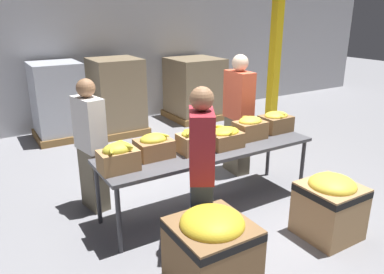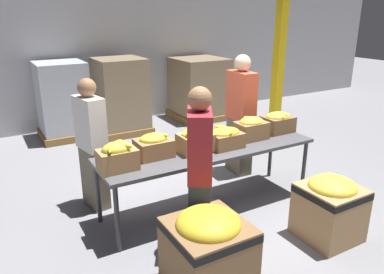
{
  "view_description": "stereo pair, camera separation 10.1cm",
  "coord_description": "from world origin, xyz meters",
  "px_view_note": "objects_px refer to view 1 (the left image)",
  "views": [
    {
      "loc": [
        -2.32,
        -3.43,
        2.31
      ],
      "look_at": [
        -0.23,
        -0.0,
        0.95
      ],
      "focal_mm": 35.0,
      "sensor_mm": 36.0,
      "label": 1
    },
    {
      "loc": [
        -2.23,
        -3.48,
        2.31
      ],
      "look_at": [
        -0.23,
        -0.0,
        0.95
      ],
      "focal_mm": 35.0,
      "sensor_mm": 36.0,
      "label": 2
    }
  ],
  "objects_px": {
    "support_pillar": "(277,30)",
    "banana_box_2": "(196,140)",
    "pallet_stack_2": "(195,89)",
    "volunteer_2": "(91,147)",
    "donation_bin_1": "(330,204)",
    "banana_box_1": "(154,146)",
    "volunteer_1": "(238,116)",
    "pallet_stack_1": "(58,102)",
    "pallet_stack_0": "(117,97)",
    "sorting_table": "(209,152)",
    "banana_box_3": "(225,137)",
    "banana_box_4": "(250,127)",
    "donation_bin_0": "(212,247)",
    "banana_box_0": "(118,157)",
    "banana_box_5": "(276,121)",
    "volunteer_0": "(201,173)"
  },
  "relations": [
    {
      "from": "volunteer_0",
      "to": "donation_bin_0",
      "type": "bearing_deg",
      "value": -173.0
    },
    {
      "from": "support_pillar",
      "to": "pallet_stack_2",
      "type": "bearing_deg",
      "value": 99.56
    },
    {
      "from": "banana_box_2",
      "to": "donation_bin_1",
      "type": "height_order",
      "value": "banana_box_2"
    },
    {
      "from": "donation_bin_1",
      "to": "volunteer_1",
      "type": "bearing_deg",
      "value": 83.49
    },
    {
      "from": "pallet_stack_1",
      "to": "pallet_stack_0",
      "type": "bearing_deg",
      "value": -12.37
    },
    {
      "from": "sorting_table",
      "to": "donation_bin_1",
      "type": "height_order",
      "value": "sorting_table"
    },
    {
      "from": "donation_bin_1",
      "to": "pallet_stack_0",
      "type": "bearing_deg",
      "value": 97.67
    },
    {
      "from": "volunteer_2",
      "to": "donation_bin_1",
      "type": "bearing_deg",
      "value": 34.66
    },
    {
      "from": "banana_box_1",
      "to": "pallet_stack_1",
      "type": "height_order",
      "value": "pallet_stack_1"
    },
    {
      "from": "volunteer_1",
      "to": "pallet_stack_0",
      "type": "relative_size",
      "value": 1.2
    },
    {
      "from": "banana_box_0",
      "to": "banana_box_4",
      "type": "distance_m",
      "value": 1.78
    },
    {
      "from": "banana_box_3",
      "to": "volunteer_2",
      "type": "relative_size",
      "value": 0.24
    },
    {
      "from": "donation_bin_0",
      "to": "pallet_stack_1",
      "type": "height_order",
      "value": "pallet_stack_1"
    },
    {
      "from": "volunteer_2",
      "to": "donation_bin_0",
      "type": "height_order",
      "value": "volunteer_2"
    },
    {
      "from": "banana_box_4",
      "to": "pallet_stack_2",
      "type": "bearing_deg",
      "value": 68.89
    },
    {
      "from": "banana_box_2",
      "to": "pallet_stack_1",
      "type": "bearing_deg",
      "value": 101.18
    },
    {
      "from": "banana_box_1",
      "to": "pallet_stack_2",
      "type": "bearing_deg",
      "value": 52.44
    },
    {
      "from": "support_pillar",
      "to": "banana_box_2",
      "type": "bearing_deg",
      "value": -149.64
    },
    {
      "from": "donation_bin_1",
      "to": "pallet_stack_2",
      "type": "relative_size",
      "value": 0.52
    },
    {
      "from": "banana_box_0",
      "to": "banana_box_5",
      "type": "distance_m",
      "value": 2.27
    },
    {
      "from": "banana_box_1",
      "to": "pallet_stack_0",
      "type": "distance_m",
      "value": 3.44
    },
    {
      "from": "volunteer_1",
      "to": "donation_bin_1",
      "type": "height_order",
      "value": "volunteer_1"
    },
    {
      "from": "sorting_table",
      "to": "donation_bin_0",
      "type": "height_order",
      "value": "sorting_table"
    },
    {
      "from": "banana_box_2",
      "to": "banana_box_4",
      "type": "distance_m",
      "value": 0.84
    },
    {
      "from": "banana_box_0",
      "to": "banana_box_4",
      "type": "height_order",
      "value": "banana_box_0"
    },
    {
      "from": "banana_box_5",
      "to": "donation_bin_1",
      "type": "bearing_deg",
      "value": -106.62
    },
    {
      "from": "banana_box_0",
      "to": "volunteer_2",
      "type": "relative_size",
      "value": 0.24
    },
    {
      "from": "sorting_table",
      "to": "volunteer_1",
      "type": "distance_m",
      "value": 1.19
    },
    {
      "from": "pallet_stack_0",
      "to": "pallet_stack_1",
      "type": "relative_size",
      "value": 1.02
    },
    {
      "from": "banana_box_1",
      "to": "donation_bin_0",
      "type": "distance_m",
      "value": 1.37
    },
    {
      "from": "banana_box_4",
      "to": "banana_box_5",
      "type": "bearing_deg",
      "value": 7.13
    },
    {
      "from": "banana_box_1",
      "to": "banana_box_5",
      "type": "distance_m",
      "value": 1.8
    },
    {
      "from": "volunteer_0",
      "to": "banana_box_4",
      "type": "bearing_deg",
      "value": -29.45
    },
    {
      "from": "pallet_stack_1",
      "to": "sorting_table",
      "type": "bearing_deg",
      "value": -75.84
    },
    {
      "from": "banana_box_5",
      "to": "pallet_stack_0",
      "type": "height_order",
      "value": "pallet_stack_0"
    },
    {
      "from": "pallet_stack_2",
      "to": "banana_box_1",
      "type": "bearing_deg",
      "value": -127.56
    },
    {
      "from": "banana_box_0",
      "to": "donation_bin_0",
      "type": "xyz_separation_m",
      "value": [
        0.38,
        -1.12,
        -0.53
      ]
    },
    {
      "from": "pallet_stack_2",
      "to": "donation_bin_1",
      "type": "bearing_deg",
      "value": -104.79
    },
    {
      "from": "banana_box_1",
      "to": "volunteer_0",
      "type": "xyz_separation_m",
      "value": [
        0.14,
        -0.75,
        -0.07
      ]
    },
    {
      "from": "banana_box_5",
      "to": "pallet_stack_2",
      "type": "height_order",
      "value": "pallet_stack_2"
    },
    {
      "from": "banana_box_1",
      "to": "volunteer_2",
      "type": "distance_m",
      "value": 0.82
    },
    {
      "from": "sorting_table",
      "to": "pallet_stack_2",
      "type": "height_order",
      "value": "pallet_stack_2"
    },
    {
      "from": "banana_box_1",
      "to": "donation_bin_1",
      "type": "height_order",
      "value": "banana_box_1"
    },
    {
      "from": "donation_bin_1",
      "to": "banana_box_2",
      "type": "bearing_deg",
      "value": 129.15
    },
    {
      "from": "support_pillar",
      "to": "pallet_stack_0",
      "type": "height_order",
      "value": "support_pillar"
    },
    {
      "from": "donation_bin_0",
      "to": "support_pillar",
      "type": "bearing_deg",
      "value": 40.53
    },
    {
      "from": "banana_box_1",
      "to": "banana_box_2",
      "type": "height_order",
      "value": "banana_box_2"
    },
    {
      "from": "banana_box_2",
      "to": "banana_box_5",
      "type": "xyz_separation_m",
      "value": [
        1.33,
        0.11,
        -0.01
      ]
    },
    {
      "from": "banana_box_3",
      "to": "support_pillar",
      "type": "bearing_deg",
      "value": 35.38
    },
    {
      "from": "sorting_table",
      "to": "pallet_stack_1",
      "type": "distance_m",
      "value": 3.76
    }
  ]
}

